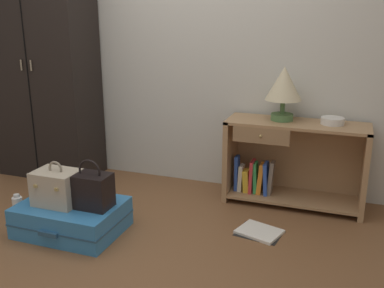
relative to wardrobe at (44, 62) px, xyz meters
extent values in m
plane|color=brown|center=(1.27, -1.20, -1.04)|extent=(9.00, 9.00, 0.00)
cube|color=beige|center=(1.27, 0.30, 0.26)|extent=(6.40, 0.10, 2.60)
cube|color=black|center=(0.00, 0.00, 0.00)|extent=(0.89, 0.45, 2.07)
cube|color=black|center=(0.00, -0.23, 0.00)|extent=(0.01, 0.01, 1.97)
cylinder|color=gray|center=(-0.05, -0.24, 0.00)|extent=(0.01, 0.01, 0.09)
cylinder|color=gray|center=(0.05, -0.24, 0.00)|extent=(0.01, 0.01, 0.09)
cube|color=#A37A51|center=(1.72, 0.03, -0.70)|extent=(0.04, 0.36, 0.67)
cube|color=#A37A51|center=(2.75, 0.03, -0.70)|extent=(0.04, 0.36, 0.67)
cube|color=#A37A51|center=(2.24, 0.03, -0.38)|extent=(1.07, 0.36, 0.02)
cube|color=#A37A51|center=(2.24, 0.03, -0.98)|extent=(0.99, 0.36, 0.02)
cube|color=#A37A51|center=(2.24, 0.21, -0.70)|extent=(0.99, 0.01, 0.65)
cube|color=#8F6B47|center=(2.00, -0.14, -0.45)|extent=(0.43, 0.02, 0.12)
sphere|color=#9E844C|center=(2.00, -0.15, -0.45)|extent=(0.02, 0.02, 0.02)
cube|color=#2D51B2|center=(1.79, 0.01, -0.83)|extent=(0.03, 0.08, 0.29)
cube|color=beige|center=(1.82, 0.01, -0.86)|extent=(0.04, 0.10, 0.22)
cube|color=gold|center=(1.87, 0.01, -0.88)|extent=(0.06, 0.10, 0.18)
cube|color=red|center=(1.91, 0.01, -0.84)|extent=(0.03, 0.13, 0.27)
cube|color=green|center=(1.94, 0.01, -0.84)|extent=(0.05, 0.10, 0.26)
cube|color=orange|center=(1.99, 0.01, -0.85)|extent=(0.05, 0.11, 0.25)
cube|color=#2D51B2|center=(2.03, 0.01, -0.84)|extent=(0.04, 0.13, 0.26)
cube|color=#726659|center=(2.07, 0.01, -0.83)|extent=(0.05, 0.09, 0.28)
cylinder|color=#4C7542|center=(2.11, 0.07, -0.35)|extent=(0.17, 0.17, 0.05)
cylinder|color=#4C7542|center=(2.11, 0.07, -0.27)|extent=(0.04, 0.04, 0.11)
cone|color=beige|center=(2.11, 0.07, -0.08)|extent=(0.28, 0.28, 0.25)
cylinder|color=silver|center=(2.49, 0.06, -0.34)|extent=(0.17, 0.17, 0.05)
cube|color=teal|center=(0.86, -0.96, -0.93)|extent=(0.68, 0.50, 0.21)
cube|color=#285071|center=(0.86, -0.96, -0.93)|extent=(0.69, 0.51, 0.01)
cube|color=#285071|center=(0.86, -1.22, -0.93)|extent=(0.14, 0.02, 0.03)
cube|color=#B7A88E|center=(0.79, -0.99, -0.71)|extent=(0.30, 0.22, 0.23)
torus|color=gray|center=(0.79, -0.99, -0.57)|extent=(0.11, 0.02, 0.11)
cube|color=tan|center=(0.71, -1.10, -0.67)|extent=(0.02, 0.01, 0.02)
cube|color=tan|center=(0.87, -1.10, -0.67)|extent=(0.02, 0.01, 0.02)
cube|color=black|center=(1.03, -0.95, -0.71)|extent=(0.27, 0.17, 0.23)
torus|color=black|center=(1.03, -0.95, -0.57)|extent=(0.16, 0.01, 0.16)
cylinder|color=white|center=(0.36, -0.91, -0.96)|extent=(0.07, 0.07, 0.16)
cylinder|color=silver|center=(0.36, -0.91, -0.86)|extent=(0.04, 0.04, 0.02)
cube|color=white|center=(2.09, -0.55, -1.03)|extent=(0.34, 0.30, 0.02)
cube|color=black|center=(2.09, -0.55, -1.03)|extent=(0.33, 0.28, 0.01)
camera|label=1|loc=(2.58, -3.28, 0.43)|focal=41.25mm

